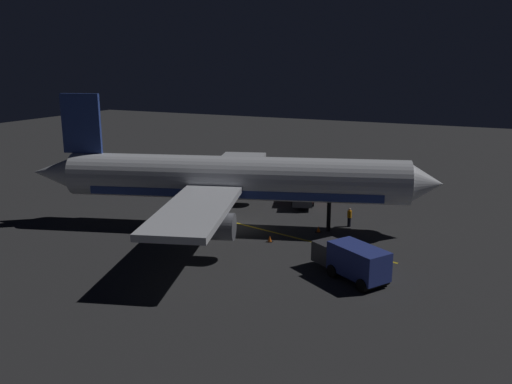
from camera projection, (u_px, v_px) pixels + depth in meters
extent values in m
cube|color=#2E2E2F|center=(236.00, 228.00, 48.61)|extent=(180.00, 180.00, 0.20)
cube|color=gold|center=(276.00, 233.00, 46.90)|extent=(5.86, 22.12, 0.01)
cylinder|color=white|center=(236.00, 178.00, 47.49)|extent=(12.70, 30.01, 3.87)
cube|color=#2D479E|center=(236.00, 190.00, 47.74)|extent=(11.17, 25.63, 0.70)
cone|color=white|center=(424.00, 183.00, 45.35)|extent=(4.54, 4.08, 3.79)
cone|color=white|center=(57.00, 173.00, 49.70)|extent=(4.71, 5.47, 3.48)
cube|color=#2D479E|center=(81.00, 124.00, 48.23)|extent=(1.42, 3.54, 5.36)
cube|color=white|center=(236.00, 165.00, 56.27)|extent=(14.50, 8.66, 0.50)
cylinder|color=slate|center=(246.00, 180.00, 55.79)|extent=(2.96, 3.68, 2.10)
cube|color=white|center=(195.00, 210.00, 39.37)|extent=(14.50, 8.66, 0.50)
cylinder|color=slate|center=(213.00, 226.00, 40.21)|extent=(2.96, 3.68, 2.10)
cylinder|color=black|center=(329.00, 217.00, 47.18)|extent=(0.45, 0.45, 2.65)
cylinder|color=black|center=(214.00, 205.00, 50.83)|extent=(0.45, 0.45, 2.65)
cylinder|color=black|center=(203.00, 219.00, 46.36)|extent=(0.45, 0.45, 2.65)
cube|color=navy|center=(358.00, 261.00, 36.36)|extent=(4.05, 4.70, 2.02)
cube|color=#38383D|center=(330.00, 252.00, 38.90)|extent=(2.65, 2.59, 1.50)
cylinder|color=black|center=(343.00, 268.00, 37.82)|extent=(2.43, 2.00, 0.90)
cylinder|color=black|center=(373.00, 282.00, 35.39)|extent=(2.43, 2.00, 0.90)
cube|color=maroon|center=(304.00, 188.00, 56.93)|extent=(5.14, 3.49, 2.20)
cube|color=#38383D|center=(303.00, 199.00, 53.87)|extent=(2.34, 2.46, 1.50)
cylinder|color=black|center=(303.00, 202.00, 55.60)|extent=(1.59, 2.48, 0.90)
cylinder|color=black|center=(304.00, 194.00, 58.79)|extent=(1.59, 2.48, 0.90)
cylinder|color=black|center=(349.00, 222.00, 48.66)|extent=(0.32, 0.32, 0.85)
cylinder|color=orange|center=(349.00, 214.00, 48.49)|extent=(0.40, 0.40, 0.65)
sphere|color=tan|center=(350.00, 209.00, 48.38)|extent=(0.24, 0.24, 0.24)
cone|color=#EA590F|center=(270.00, 239.00, 44.58)|extent=(0.36, 0.36, 0.55)
cube|color=black|center=(270.00, 242.00, 44.64)|extent=(0.50, 0.50, 0.03)
cone|color=#EA590F|center=(318.00, 229.00, 47.10)|extent=(0.36, 0.36, 0.55)
cube|color=black|center=(318.00, 232.00, 47.16)|extent=(0.50, 0.50, 0.03)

